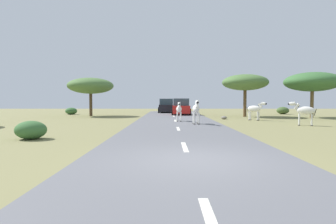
% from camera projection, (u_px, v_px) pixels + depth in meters
% --- Properties ---
extents(ground_plane, '(90.00, 90.00, 0.00)m').
position_uv_depth(ground_plane, '(194.00, 161.00, 7.54)').
color(ground_plane, olive).
extents(road, '(6.00, 64.00, 0.05)m').
position_uv_depth(road, '(189.00, 160.00, 7.54)').
color(road, slate).
rests_on(road, ground_plane).
extents(lane_markings, '(0.16, 56.00, 0.01)m').
position_uv_depth(lane_markings, '(192.00, 168.00, 6.54)').
color(lane_markings, silver).
rests_on(lane_markings, road).
extents(zebra_0, '(0.43, 1.57, 1.48)m').
position_uv_depth(zebra_0, '(179.00, 109.00, 21.00)').
color(zebra_0, silver).
rests_on(zebra_0, road).
extents(zebra_1, '(1.56, 0.98, 1.58)m').
position_uv_depth(zebra_1, '(304.00, 111.00, 17.94)').
color(zebra_1, silver).
rests_on(zebra_1, ground_plane).
extents(zebra_2, '(0.46, 1.74, 1.64)m').
position_uv_depth(zebra_2, '(196.00, 109.00, 18.57)').
color(zebra_2, silver).
rests_on(zebra_2, road).
extents(zebra_3, '(1.39, 1.19, 1.54)m').
position_uv_depth(zebra_3, '(255.00, 109.00, 22.51)').
color(zebra_3, silver).
rests_on(zebra_3, ground_plane).
extents(car_0, '(2.06, 4.36, 1.74)m').
position_uv_depth(car_0, '(166.00, 106.00, 35.83)').
color(car_0, black).
rests_on(car_0, road).
extents(car_1, '(2.09, 4.38, 1.74)m').
position_uv_depth(car_1, '(181.00, 107.00, 30.54)').
color(car_1, red).
rests_on(car_1, road).
extents(tree_0, '(5.00, 5.00, 4.16)m').
position_uv_depth(tree_0, '(313.00, 82.00, 25.72)').
color(tree_0, brown).
rests_on(tree_0, ground_plane).
extents(tree_1, '(4.44, 4.44, 4.12)m').
position_uv_depth(tree_1, '(245.00, 83.00, 27.39)').
color(tree_1, brown).
rests_on(tree_1, ground_plane).
extents(tree_3, '(4.57, 4.57, 3.87)m').
position_uv_depth(tree_3, '(91.00, 86.00, 28.38)').
color(tree_3, '#4C3823').
rests_on(tree_3, ground_plane).
extents(bush_0, '(1.29, 1.16, 0.77)m').
position_uv_depth(bush_0, '(71.00, 111.00, 31.61)').
color(bush_0, '#386633').
rests_on(bush_0, ground_plane).
extents(bush_2, '(1.40, 1.26, 0.84)m').
position_uv_depth(bush_2, '(283.00, 110.00, 32.50)').
color(bush_2, '#425B2D').
rests_on(bush_2, ground_plane).
extents(bush_3, '(1.28, 1.16, 0.77)m').
position_uv_depth(bush_3, '(31.00, 130.00, 11.75)').
color(bush_3, '#386633').
rests_on(bush_3, ground_plane).
extents(rock_3, '(0.50, 0.48, 0.27)m').
position_uv_depth(rock_3, '(224.00, 118.00, 23.87)').
color(rock_3, gray).
rests_on(rock_3, ground_plane).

